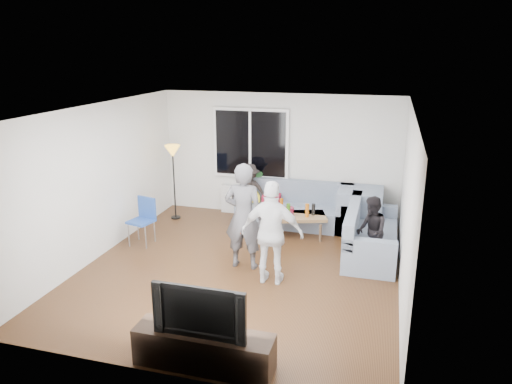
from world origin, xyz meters
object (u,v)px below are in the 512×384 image
(spectator_right, at_px, (371,231))
(floor_lamp, at_px, (174,183))
(television, at_px, (202,308))
(player_left, at_px, (244,216))
(sofa_back_section, at_px, (294,205))
(side_chair, at_px, (141,222))
(sofa_right_section, at_px, (372,231))
(tv_console, at_px, (204,349))
(player_right, at_px, (272,233))
(spectator_back, at_px, (249,192))
(coffee_table, at_px, (296,225))

(spectator_right, bearing_deg, floor_lamp, -122.45)
(floor_lamp, bearing_deg, television, -61.62)
(player_left, bearing_deg, spectator_right, -162.40)
(sofa_back_section, relative_size, side_chair, 2.67)
(spectator_right, relative_size, television, 1.09)
(sofa_right_section, xyz_separation_m, side_chair, (-4.07, -0.69, 0.01))
(sofa_back_section, xyz_separation_m, tv_console, (-0.08, -4.77, -0.20))
(floor_lamp, xyz_separation_m, tv_console, (2.41, -4.46, -0.56))
(player_right, height_order, television, player_right)
(floor_lamp, distance_m, spectator_back, 1.58)
(spectator_right, height_order, television, spectator_right)
(tv_console, bearing_deg, side_chair, 128.69)
(side_chair, bearing_deg, player_right, -2.80)
(floor_lamp, bearing_deg, side_chair, -90.00)
(tv_console, bearing_deg, sofa_back_section, 89.02)
(sofa_right_section, height_order, television, television)
(spectator_back, bearing_deg, sofa_back_section, -2.41)
(tv_console, bearing_deg, floor_lamp, 118.38)
(sofa_back_section, bearing_deg, floor_lamp, -172.89)
(sofa_back_section, xyz_separation_m, coffee_table, (0.15, -0.52, -0.22))
(sofa_right_section, height_order, side_chair, side_chair)
(television, bearing_deg, player_right, 83.63)
(floor_lamp, height_order, tv_console, floor_lamp)
(coffee_table, xyz_separation_m, side_chair, (-2.64, -1.24, 0.23))
(side_chair, bearing_deg, coffee_table, 39.24)
(player_left, xyz_separation_m, television, (0.33, -2.61, -0.13))
(side_chair, height_order, spectator_back, spectator_back)
(sofa_right_section, bearing_deg, floor_lamp, 79.44)
(sofa_back_section, distance_m, player_left, 2.24)
(coffee_table, relative_size, spectator_right, 0.94)
(sofa_right_section, distance_m, spectator_back, 2.77)
(coffee_table, bearing_deg, player_left, -108.94)
(player_left, bearing_deg, television, 96.44)
(television, bearing_deg, sofa_back_section, 89.02)
(floor_lamp, relative_size, spectator_back, 1.30)
(floor_lamp, distance_m, television, 5.07)
(sofa_back_section, height_order, tv_console, sofa_back_section)
(sofa_right_section, distance_m, television, 4.07)
(tv_console, bearing_deg, player_right, 83.63)
(side_chair, relative_size, floor_lamp, 0.55)
(sofa_back_section, height_order, sofa_right_section, same)
(sofa_right_section, height_order, player_left, player_left)
(player_right, xyz_separation_m, spectator_back, (-1.12, 2.60, -0.21))
(floor_lamp, bearing_deg, spectator_back, 12.55)
(sofa_right_section, relative_size, spectator_back, 1.66)
(player_right, bearing_deg, side_chair, -18.25)
(side_chair, xyz_separation_m, spectator_right, (4.07, 0.27, 0.15))
(player_right, bearing_deg, sofa_back_section, -87.69)
(tv_console, bearing_deg, sofa_right_section, 65.82)
(player_right, height_order, tv_console, player_right)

